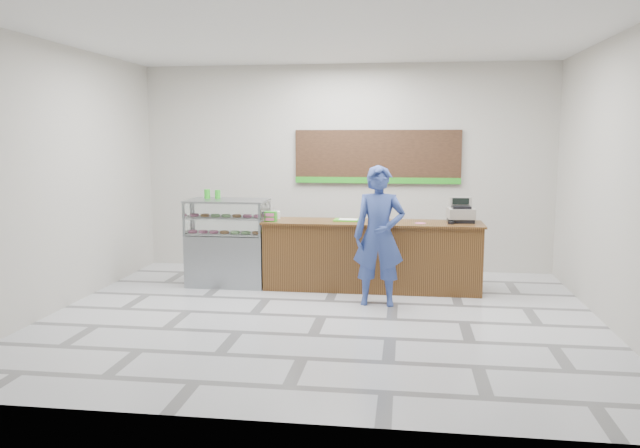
# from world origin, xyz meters

# --- Properties ---
(floor) EXTENTS (7.00, 7.00, 0.00)m
(floor) POSITION_xyz_m (0.00, 0.00, 0.00)
(floor) COLOR silver
(floor) RESTS_ON ground
(back_wall) EXTENTS (7.00, 0.00, 7.00)m
(back_wall) POSITION_xyz_m (0.00, 3.00, 1.75)
(back_wall) COLOR beige
(back_wall) RESTS_ON floor
(ceiling) EXTENTS (7.00, 7.00, 0.00)m
(ceiling) POSITION_xyz_m (0.00, 0.00, 3.50)
(ceiling) COLOR silver
(ceiling) RESTS_ON back_wall
(sales_counter) EXTENTS (3.26, 0.76, 1.03)m
(sales_counter) POSITION_xyz_m (0.55, 1.55, 0.52)
(sales_counter) COLOR brown
(sales_counter) RESTS_ON floor
(display_case) EXTENTS (1.22, 0.72, 1.33)m
(display_case) POSITION_xyz_m (-1.67, 1.55, 0.68)
(display_case) COLOR gray
(display_case) RESTS_ON floor
(menu_board) EXTENTS (2.80, 0.06, 0.90)m
(menu_board) POSITION_xyz_m (0.55, 2.96, 1.93)
(menu_board) COLOR black
(menu_board) RESTS_ON back_wall
(cash_register) EXTENTS (0.41, 0.43, 0.36)m
(cash_register) POSITION_xyz_m (1.85, 1.70, 1.17)
(cash_register) COLOR black
(cash_register) RESTS_ON sales_counter
(card_terminal) EXTENTS (0.12, 0.16, 0.04)m
(card_terminal) POSITION_xyz_m (1.71, 1.47, 1.05)
(card_terminal) COLOR black
(card_terminal) RESTS_ON sales_counter
(serving_tray) EXTENTS (0.39, 0.29, 0.02)m
(serving_tray) POSITION_xyz_m (0.17, 1.62, 1.04)
(serving_tray) COLOR #42C01B
(serving_tray) RESTS_ON sales_counter
(napkin_box) EXTENTS (0.17, 0.17, 0.11)m
(napkin_box) POSITION_xyz_m (-0.95, 1.71, 1.09)
(napkin_box) COLOR white
(napkin_box) RESTS_ON sales_counter
(straw_cup) EXTENTS (0.07, 0.07, 0.11)m
(straw_cup) POSITION_xyz_m (-0.95, 1.66, 1.08)
(straw_cup) COLOR silver
(straw_cup) RESTS_ON sales_counter
(promo_box) EXTENTS (0.18, 0.12, 0.15)m
(promo_box) POSITION_xyz_m (-0.95, 1.37, 1.11)
(promo_box) COLOR green
(promo_box) RESTS_ON sales_counter
(donut_decal) EXTENTS (0.16, 0.16, 0.00)m
(donut_decal) POSITION_xyz_m (1.26, 1.47, 1.03)
(donut_decal) COLOR #D75D92
(donut_decal) RESTS_ON sales_counter
(green_cup_left) EXTENTS (0.09, 0.09, 0.14)m
(green_cup_left) POSITION_xyz_m (-2.04, 1.70, 1.40)
(green_cup_left) COLOR green
(green_cup_left) RESTS_ON display_case
(green_cup_right) EXTENTS (0.08, 0.08, 0.13)m
(green_cup_right) POSITION_xyz_m (-1.87, 1.71, 1.40)
(green_cup_right) COLOR green
(green_cup_right) RESTS_ON display_case
(customer) EXTENTS (0.70, 0.46, 1.90)m
(customer) POSITION_xyz_m (0.69, 0.71, 0.95)
(customer) COLOR #30448A
(customer) RESTS_ON floor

